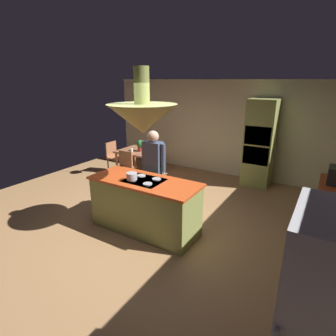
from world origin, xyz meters
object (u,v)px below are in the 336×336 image
Objects in this scene: cup_on_table at (132,150)px; chair_facing_island at (123,166)px; chair_at_corner at (114,155)px; kitchen_island at (145,205)px; person_at_island at (154,167)px; dining_table at (140,154)px; potted_plant_on_table at (140,145)px; chair_by_back_wall at (154,154)px; oven_tower at (260,144)px; cooking_pot_on_cooktop at (132,176)px.

chair_facing_island is at bearing -79.21° from cup_on_table.
chair_at_corner is 0.91m from cup_on_table.
chair_facing_island is 1.00× the size of chair_at_corner.
person_at_island reaches higher than kitchen_island.
dining_table is 2.05m from person_at_island.
dining_table is at bearing 143.47° from potted_plant_on_table.
chair_by_back_wall is at bearing 124.31° from person_at_island.
chair_facing_island reaches higher than cup_on_table.
chair_at_corner is (-0.91, 0.67, 0.00)m from chair_facing_island.
cooking_pot_on_cooktop is (-1.26, -3.37, -0.04)m from oven_tower.
cooking_pot_on_cooktop is at bearing -110.48° from oven_tower.
chair_at_corner is (-2.35, 1.44, -0.44)m from person_at_island.
oven_tower is 23.54× the size of cup_on_table.
kitchen_island is 21.31× the size of cup_on_table.
kitchen_island is at bearing -108.74° from oven_tower.
dining_table is 1.23× the size of chair_at_corner.
chair_by_back_wall is 3.32m from cooking_pot_on_cooktop.
person_at_island is 1.89× the size of chair_by_back_wall.
oven_tower is 3.38m from chair_facing_island.
kitchen_island is at bearing 39.09° from cooking_pot_on_cooktop.
cooking_pot_on_cooktop is at bearing -55.96° from potted_plant_on_table.
chair_facing_island is (-2.80, -1.81, -0.56)m from oven_tower.
cooking_pot_on_cooktop reaches higher than kitchen_island.
kitchen_island reaches higher than chair_at_corner.
dining_table is (-1.70, 2.10, 0.19)m from kitchen_island.
potted_plant_on_table reaches higher than dining_table.
kitchen_island is 2.20× the size of chair_facing_island.
person_at_island is 9.14× the size of cooking_pot_on_cooktop.
potted_plant_on_table is at bearing -92.91° from chair_at_corner.
dining_table is at bearing 69.18° from cup_on_table.
cup_on_table is (-1.52, 1.21, -0.14)m from person_at_island.
person_at_island is 1.89× the size of chair_facing_island.
chair_at_corner is at bearing 137.73° from cooking_pot_on_cooktop.
potted_plant_on_table reaches higher than kitchen_island.
potted_plant_on_table is at bearing 128.53° from kitchen_island.
chair_by_back_wall is (-1.70, 2.77, 0.03)m from kitchen_island.
cooking_pot_on_cooktop is (1.54, -2.90, 0.51)m from chair_by_back_wall.
chair_facing_island is at bearing 90.00° from chair_by_back_wall.
person_at_island is 1.95m from potted_plant_on_table.
person_at_island is 2.58m from chair_by_back_wall.
chair_facing_island is at bearing -96.22° from potted_plant_on_table.
chair_facing_island is at bearing 134.55° from cooking_pot_on_cooktop.
potted_plant_on_table is (-1.37, 1.39, -0.01)m from person_at_island.
chair_by_back_wall is at bearing -53.91° from chair_at_corner.
person_at_island reaches higher than potted_plant_on_table.
chair_by_back_wall reaches higher than cup_on_table.
dining_table is at bearing 90.00° from chair_by_back_wall.
kitchen_island is at bearing 121.58° from chair_by_back_wall.
dining_table is at bearing 128.99° from kitchen_island.
kitchen_island is at bearing -46.46° from cup_on_table.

